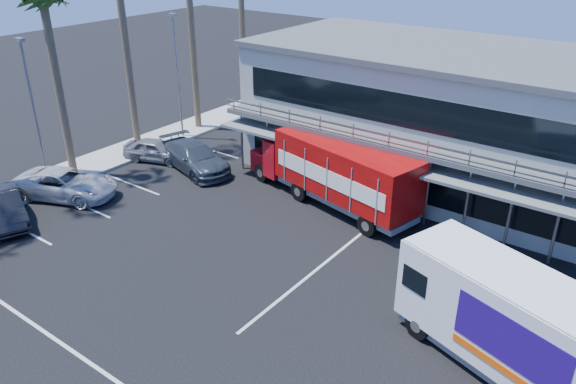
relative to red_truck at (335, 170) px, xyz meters
The scene contains 12 objects.
ground 8.89m from the red_truck, 85.44° to the right, with size 120.00×120.00×0.00m, color black.
building 7.49m from the red_truck, 59.55° to the left, with size 22.40×12.00×7.30m.
curb_strip 14.67m from the red_truck, 169.47° to the right, with size 3.00×32.00×0.16m, color #A5A399.
palm_c 16.95m from the red_truck, 158.28° to the right, with size 2.80×2.80×10.75m.
light_pole_near 15.75m from the red_truck, 150.44° to the right, with size 0.50×0.25×8.09m.
light_pole_far 13.95m from the red_truck, behind, with size 0.50×0.25×8.09m.
red_truck is the anchor object (origin of this frame).
white_van 12.65m from the red_truck, 32.35° to the right, with size 7.70×4.65×3.56m.
parked_car_b 16.23m from the red_truck, 136.86° to the right, with size 1.62×4.66×1.53m, color black.
parked_car_c 14.15m from the red_truck, 146.89° to the right, with size 2.50×5.42×1.51m, color silver.
parked_car_d 9.02m from the red_truck, behind, with size 2.23×5.48×1.59m, color #323B43.
parked_car_e 11.96m from the red_truck, behind, with size 1.61×4.00×1.36m, color slate.
Camera 1 is at (12.78, -13.55, 13.19)m, focal length 35.00 mm.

